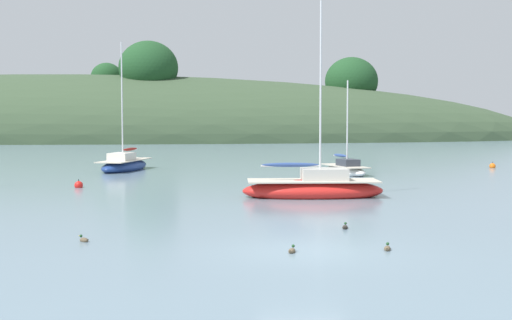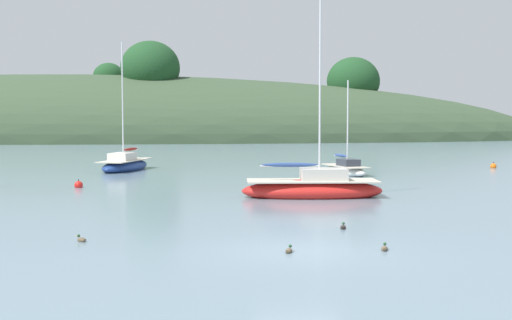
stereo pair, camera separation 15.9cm
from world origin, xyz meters
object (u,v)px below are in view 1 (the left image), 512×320
duck_lead (292,251)px  sailboat_yellow_far (345,169)px  duck_straggler (84,240)px  mooring_buoy_channel (492,166)px  sailboat_orange_cutter (314,188)px  duck_lone_right (387,248)px  sailboat_red_portside (124,165)px  mooring_buoy_outer (79,185)px  duck_trailing (345,227)px

duck_lead → sailboat_yellow_far: bearing=75.4°
duck_straggler → mooring_buoy_channel: bearing=48.3°
duck_straggler → sailboat_orange_cutter: bearing=51.0°
sailboat_orange_cutter → duck_lone_right: 12.29m
sailboat_yellow_far → duck_straggler: (-12.27, -22.20, -0.26)m
mooring_buoy_channel → duck_lone_right: (-15.15, -28.56, -0.07)m
sailboat_yellow_far → sailboat_orange_cutter: 12.37m
duck_straggler → sailboat_red_portside: bearing=94.7°
mooring_buoy_outer → sailboat_yellow_far: bearing=24.4°
sailboat_yellow_far → duck_lead: sailboat_yellow_far is taller
sailboat_yellow_far → mooring_buoy_channel: 12.37m
sailboat_yellow_far → duck_lone_right: (-3.63, -24.05, -0.26)m
mooring_buoy_channel → duck_lone_right: mooring_buoy_channel is taller
sailboat_orange_cutter → duck_lone_right: (0.18, -12.28, -0.35)m
duck_lone_right → duck_trailing: bearing=97.4°
sailboat_orange_cutter → mooring_buoy_channel: size_ratio=16.92×
mooring_buoy_channel → duck_trailing: 29.44m
mooring_buoy_outer → duck_trailing: 17.57m
mooring_buoy_channel → sailboat_orange_cutter: bearing=-133.3°
sailboat_yellow_far → mooring_buoy_channel: bearing=21.4°
sailboat_yellow_far → sailboat_orange_cutter: size_ratio=0.67×
mooring_buoy_channel → mooring_buoy_outer: size_ratio=1.00×
mooring_buoy_channel → duck_straggler: mooring_buoy_channel is taller
duck_lone_right → mooring_buoy_channel: bearing=62.1°
sailboat_red_portside → mooring_buoy_channel: size_ratio=16.42×
duck_lone_right → duck_trailing: (-0.47, 3.60, 0.00)m
duck_straggler → mooring_buoy_outer: bearing=101.5°
sailboat_orange_cutter → duck_trailing: bearing=-91.9°
sailboat_red_portside → duck_trailing: sailboat_red_portside is taller
sailboat_yellow_far → mooring_buoy_channel: size_ratio=11.30×
sailboat_orange_cutter → duck_lead: bearing=-101.3°
mooring_buoy_channel → duck_trailing: bearing=-122.0°
duck_straggler → duck_lone_right: same height
sailboat_red_portside → mooring_buoy_channel: (25.93, 0.53, -0.26)m
sailboat_red_portside → sailboat_yellow_far: bearing=-15.5°
sailboat_orange_cutter → mooring_buoy_channel: (15.33, 16.28, -0.28)m
mooring_buoy_outer → duck_lead: 19.46m
duck_straggler → duck_lone_right: (8.64, -1.85, 0.00)m
mooring_buoy_outer → duck_straggler: size_ratio=1.46×
mooring_buoy_outer → mooring_buoy_channel: bearing=23.1°
duck_trailing → sailboat_orange_cutter: bearing=88.1°
sailboat_yellow_far → duck_trailing: size_ratio=14.48×
sailboat_red_portside → sailboat_yellow_far: size_ratio=1.45×
mooring_buoy_channel → duck_straggler: 35.76m
sailboat_orange_cutter → duck_trailing: sailboat_orange_cutter is taller
sailboat_red_portside → sailboat_yellow_far: sailboat_red_portside is taller
mooring_buoy_channel → sailboat_red_portside: bearing=-178.8°
sailboat_yellow_far → sailboat_orange_cutter: sailboat_orange_cutter is taller
sailboat_yellow_far → duck_straggler: bearing=-118.9°
sailboat_orange_cutter → sailboat_yellow_far: bearing=72.0°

